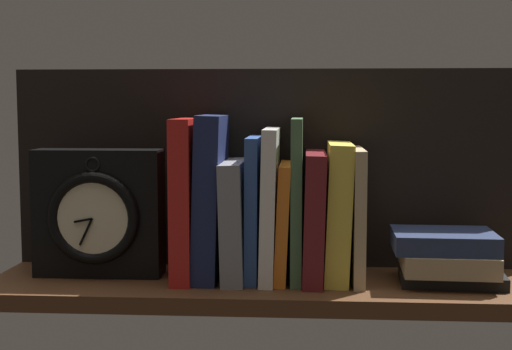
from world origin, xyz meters
TOP-DOWN VIEW (x-y plane):
  - ground_plane at (0.00, 0.00)cm, footprint 85.54×22.58cm
  - back_panel at (0.00, 10.69)cm, footprint 85.54×1.20cm
  - book_red_requiem at (-12.81, 1.66)cm, footprint 3.13×15.99cm
  - book_navy_bierce at (-9.15, 1.66)cm, footprint 4.45×14.90cm
  - book_gray_chess at (-5.37, 1.66)cm, footprint 3.74×16.29cm
  - book_blue_modern at (-2.48, 1.66)cm, footprint 2.00×13.53cm
  - book_white_catcher at (-0.16, 1.66)cm, footprint 2.65×15.53cm
  - book_orange_pandolfini at (2.11, 1.66)cm, footprint 2.54×14.39cm
  - book_green_romantic at (4.14, 1.66)cm, footprint 1.77×14.10cm
  - book_maroon_dawkins at (6.78, 1.66)cm, footprint 3.47×16.86cm
  - book_yellow_seinlanguage at (10.39, 1.66)cm, footprint 4.32×14.48cm
  - book_tan_shortstories at (13.34, 1.66)cm, footprint 1.74×15.53cm
  - framed_clock at (-26.77, 1.28)cm, footprint 19.84×7.25cm
  - book_stack_side at (26.68, 0.28)cm, footprint 16.86×13.66cm

SIDE VIEW (x-z plane):
  - ground_plane at x=0.00cm, z-range -2.50..0.00cm
  - book_stack_side at x=26.68cm, z-range 0.10..7.96cm
  - book_orange_pandolfini at x=2.11cm, z-range -0.03..17.80cm
  - book_gray_chess at x=-5.37cm, z-range -0.04..18.13cm
  - book_maroon_dawkins at x=6.78cm, z-range -0.03..19.54cm
  - framed_clock at x=-26.77cm, z-range -0.05..19.79cm
  - book_tan_shortstories at x=13.34cm, z-range 0.00..20.14cm
  - book_yellow_seinlanguage at x=10.39cm, z-range -0.06..20.98cm
  - book_blue_modern at x=-2.48cm, z-range 0.00..21.86cm
  - book_white_catcher at x=-0.16cm, z-range -0.02..23.15cm
  - book_red_requiem at x=-12.81cm, z-range 0.00..24.65cm
  - book_green_romantic at x=4.14cm, z-range 0.00..24.69cm
  - book_navy_bierce at x=-9.15cm, z-range -0.05..25.19cm
  - back_panel at x=0.00cm, z-range 0.00..32.55cm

